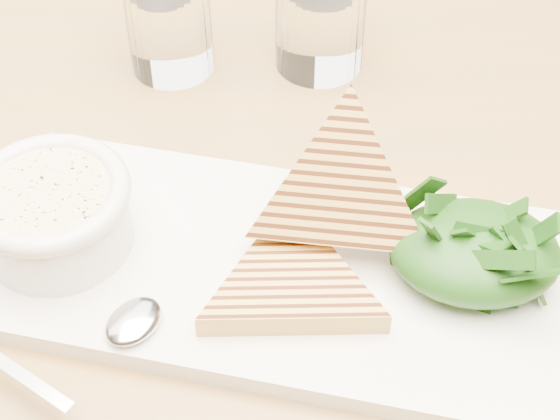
# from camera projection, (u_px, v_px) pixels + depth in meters

# --- Properties ---
(table_top) EXTENTS (1.16, 0.81, 0.04)m
(table_top) POSITION_uv_depth(u_px,v_px,m) (93.00, 314.00, 0.61)
(table_top) COLOR olive
(table_top) RESTS_ON ground
(platter) EXTENTS (0.44, 0.25, 0.02)m
(platter) POSITION_uv_depth(u_px,v_px,m) (278.00, 272.00, 0.60)
(platter) COLOR white
(platter) RESTS_ON table_top
(soup_bowl) EXTENTS (0.10, 0.10, 0.04)m
(soup_bowl) POSITION_uv_depth(u_px,v_px,m) (56.00, 220.00, 0.59)
(soup_bowl) COLOR white
(soup_bowl) RESTS_ON platter
(soup) EXTENTS (0.09, 0.09, 0.01)m
(soup) POSITION_uv_depth(u_px,v_px,m) (48.00, 195.00, 0.57)
(soup) COLOR beige
(soup) RESTS_ON soup_bowl
(bowl_rim) EXTENTS (0.11, 0.11, 0.01)m
(bowl_rim) POSITION_uv_depth(u_px,v_px,m) (48.00, 193.00, 0.57)
(bowl_rim) COLOR white
(bowl_rim) RESTS_ON soup_bowl
(sandwich_flat) EXTENTS (0.15, 0.15, 0.02)m
(sandwich_flat) POSITION_uv_depth(u_px,v_px,m) (292.00, 283.00, 0.57)
(sandwich_flat) COLOR gold
(sandwich_flat) RESTS_ON platter
(sandwich_lean) EXTENTS (0.15, 0.16, 0.16)m
(sandwich_lean) POSITION_uv_depth(u_px,v_px,m) (342.00, 192.00, 0.57)
(sandwich_lean) COLOR gold
(sandwich_lean) RESTS_ON sandwich_flat
(salad_base) EXTENTS (0.11, 0.09, 0.04)m
(salad_base) POSITION_uv_depth(u_px,v_px,m) (475.00, 252.00, 0.57)
(salad_base) COLOR black
(salad_base) RESTS_ON platter
(arugula_pile) EXTENTS (0.11, 0.10, 0.05)m
(arugula_pile) POSITION_uv_depth(u_px,v_px,m) (476.00, 247.00, 0.57)
(arugula_pile) COLOR #265C17
(arugula_pile) RESTS_ON platter
(spoon_bowl) EXTENTS (0.05, 0.05, 0.01)m
(spoon_bowl) POSITION_uv_depth(u_px,v_px,m) (133.00, 321.00, 0.55)
(spoon_bowl) COLOR silver
(spoon_bowl) RESTS_ON platter
(spoon_handle) EXTENTS (0.10, 0.06, 0.00)m
(spoon_handle) POSITION_uv_depth(u_px,v_px,m) (7.00, 366.00, 0.53)
(spoon_handle) COLOR silver
(spoon_handle) RESTS_ON platter
(glass_near) EXTENTS (0.07, 0.07, 0.11)m
(glass_near) POSITION_uv_depth(u_px,v_px,m) (168.00, 12.00, 0.73)
(glass_near) COLOR white
(glass_near) RESTS_ON table_top
(glass_far) EXTENTS (0.08, 0.08, 0.12)m
(glass_far) POSITION_uv_depth(u_px,v_px,m) (321.00, 6.00, 0.73)
(glass_far) COLOR white
(glass_far) RESTS_ON table_top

